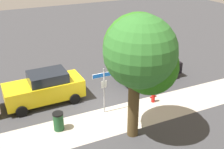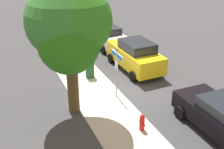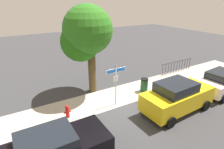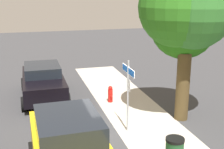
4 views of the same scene
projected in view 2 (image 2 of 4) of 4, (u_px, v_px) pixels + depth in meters
name	position (u px, v px, depth m)	size (l,w,h in m)	color
ground_plane	(121.00, 93.00, 15.52)	(60.00, 60.00, 0.00)	#38383A
sidewalk_strip	(87.00, 82.00, 16.70)	(24.00, 2.60, 0.00)	#B3AA9C
street_sign	(117.00, 64.00, 14.38)	(1.29, 0.07, 2.68)	#9EA0A5
shade_tree	(69.00, 26.00, 11.83)	(3.47, 3.63, 6.07)	#4B3A1F
car_black	(222.00, 116.00, 11.99)	(4.43, 2.10, 1.58)	black
car_yellow	(135.00, 55.00, 17.89)	(4.55, 2.15, 1.93)	gold
car_white	(105.00, 36.00, 21.85)	(4.36, 2.24, 1.62)	white
iron_fence	(48.00, 46.00, 20.66)	(3.90, 0.04, 1.07)	black
fire_hydrant	(142.00, 122.00, 12.36)	(0.42, 0.22, 0.78)	red
trash_bin	(90.00, 70.00, 17.05)	(0.55, 0.55, 0.98)	#1E4C28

